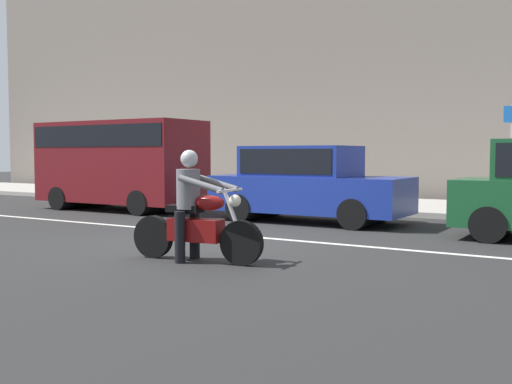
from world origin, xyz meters
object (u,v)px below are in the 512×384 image
object	(u,v)px
motorcycle_with_rider_gray	(195,216)
street_sign_post	(512,145)
parked_van_maroon	(120,159)
parked_sedan_cobalt_blue	(307,183)

from	to	relation	value
motorcycle_with_rider_gray	street_sign_post	size ratio (longest dim) A/B	0.77
motorcycle_with_rider_gray	parked_van_maroon	xyz separation A→B (m)	(-6.56, 5.26, 0.74)
parked_sedan_cobalt_blue	parked_van_maroon	world-z (taller)	parked_van_maroon
motorcycle_with_rider_gray	street_sign_post	world-z (taller)	street_sign_post
parked_van_maroon	parked_sedan_cobalt_blue	bearing A→B (deg)	0.61
parked_van_maroon	street_sign_post	bearing A→B (deg)	28.89
street_sign_post	parked_van_maroon	bearing A→B (deg)	-151.11
parked_sedan_cobalt_blue	parked_van_maroon	xyz separation A→B (m)	(-5.68, -0.06, 0.51)
motorcycle_with_rider_gray	parked_sedan_cobalt_blue	bearing A→B (deg)	99.47
parked_van_maroon	street_sign_post	distance (m)	10.56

